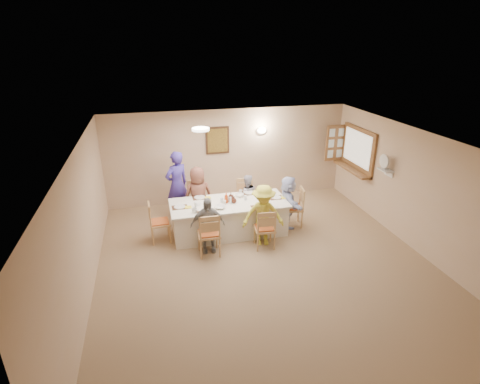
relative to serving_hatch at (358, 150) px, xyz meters
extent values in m
plane|color=#9A7D5C|center=(-3.21, -2.40, -1.50)|extent=(7.00, 7.00, 0.00)
plane|color=#CAAD96|center=(-3.21, 1.10, -0.25)|extent=(6.50, 0.00, 6.50)
plane|color=#CAAD96|center=(-3.21, -5.90, -0.25)|extent=(6.50, 0.00, 6.50)
plane|color=#CAAD96|center=(-6.46, -2.40, -0.25)|extent=(0.00, 7.00, 7.00)
plane|color=#CAAD96|center=(0.04, -2.40, -0.25)|extent=(0.00, 7.00, 7.00)
plane|color=white|center=(-3.21, -2.40, 1.00)|extent=(7.00, 7.00, 0.00)
cube|color=#412717|center=(-3.51, 1.07, 0.20)|extent=(0.62, 0.04, 0.72)
cube|color=black|center=(-3.51, 1.05, 0.20)|extent=(0.52, 0.02, 0.62)
ellipsoid|color=white|center=(-2.31, 1.04, 0.40)|extent=(0.26, 0.09, 0.18)
cylinder|color=white|center=(-4.21, -0.90, 0.97)|extent=(0.36, 0.36, 0.05)
cube|color=brown|center=(0.00, 0.00, 0.00)|extent=(0.06, 1.50, 1.15)
cube|color=brown|center=(-0.12, 0.00, -0.53)|extent=(0.30, 1.50, 0.05)
cube|color=brown|center=(-0.26, 0.76, 0.00)|extent=(0.55, 0.04, 1.00)
cube|color=white|center=(-0.08, -1.35, -0.10)|extent=(0.22, 0.36, 0.03)
cube|color=white|center=(-3.63, -0.86, -1.12)|extent=(2.63, 1.11, 0.76)
imported|color=brown|center=(-4.23, -0.18, -0.79)|extent=(0.83, 0.67, 1.42)
imported|color=#ABA8BC|center=(-3.03, -0.18, -0.94)|extent=(0.57, 0.46, 1.13)
imported|color=gray|center=(-4.23, -1.54, -0.89)|extent=(0.74, 0.35, 1.22)
imported|color=yellow|center=(-3.03, -1.54, -0.81)|extent=(1.05, 0.79, 1.37)
imported|color=silver|center=(-2.21, -0.86, -0.87)|extent=(1.22, 0.56, 1.26)
imported|color=#4333A5|center=(-4.68, 0.29, -0.65)|extent=(0.96, 0.93, 1.70)
cube|color=#472B19|center=(-4.23, -1.28, -0.74)|extent=(0.35, 0.26, 0.01)
cylinder|color=white|center=(-4.23, -1.28, -0.73)|extent=(0.24, 0.24, 0.02)
cube|color=yellow|center=(-4.05, -1.33, -0.73)|extent=(0.13, 0.13, 0.01)
cube|color=#472B19|center=(-3.03, -1.28, -0.74)|extent=(0.36, 0.27, 0.01)
cylinder|color=white|center=(-3.03, -1.28, -0.73)|extent=(0.25, 0.25, 0.02)
cube|color=yellow|center=(-2.85, -1.33, -0.73)|extent=(0.14, 0.14, 0.01)
cube|color=#472B19|center=(-4.23, -0.44, -0.74)|extent=(0.33, 0.25, 0.01)
cylinder|color=white|center=(-4.23, -0.44, -0.73)|extent=(0.25, 0.25, 0.02)
cube|color=yellow|center=(-4.05, -0.49, -0.73)|extent=(0.14, 0.14, 0.01)
cube|color=#472B19|center=(-3.03, -0.44, -0.74)|extent=(0.37, 0.27, 0.01)
cylinder|color=white|center=(-3.03, -0.44, -0.73)|extent=(0.24, 0.24, 0.02)
cube|color=yellow|center=(-2.85, -0.49, -0.73)|extent=(0.13, 0.13, 0.01)
cube|color=#472B19|center=(-4.73, -0.86, -0.74)|extent=(0.34, 0.25, 0.01)
cylinder|color=white|center=(-4.73, -0.86, -0.73)|extent=(0.24, 0.24, 0.02)
cube|color=yellow|center=(-4.55, -0.91, -0.73)|extent=(0.14, 0.14, 0.01)
cube|color=#472B19|center=(-2.51, -0.86, -0.74)|extent=(0.33, 0.25, 0.01)
cylinder|color=white|center=(-2.51, -0.86, -0.73)|extent=(0.23, 0.23, 0.01)
cube|color=yellow|center=(-2.33, -0.91, -0.73)|extent=(0.15, 0.15, 0.01)
imported|color=white|center=(-4.45, -1.20, -0.69)|extent=(0.20, 0.20, 0.10)
imported|color=white|center=(-3.24, -0.37, -0.70)|extent=(0.12, 0.12, 0.07)
imported|color=white|center=(-3.89, -1.12, -0.71)|extent=(0.40, 0.40, 0.06)
imported|color=white|center=(-3.32, -0.58, -0.71)|extent=(0.27, 0.27, 0.07)
imported|color=#C33F10|center=(-3.69, -0.85, -0.62)|extent=(0.12, 0.12, 0.24)
imported|color=#3F1B10|center=(-3.58, -0.81, -0.63)|extent=(0.16, 0.16, 0.22)
imported|color=#3F1B10|center=(-3.53, -0.91, -0.66)|extent=(0.16, 0.16, 0.16)
cylinder|color=silver|center=(-3.78, -0.81, -0.68)|extent=(0.07, 0.07, 0.10)
camera|label=1|loc=(-5.23, -8.38, 2.69)|focal=28.00mm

